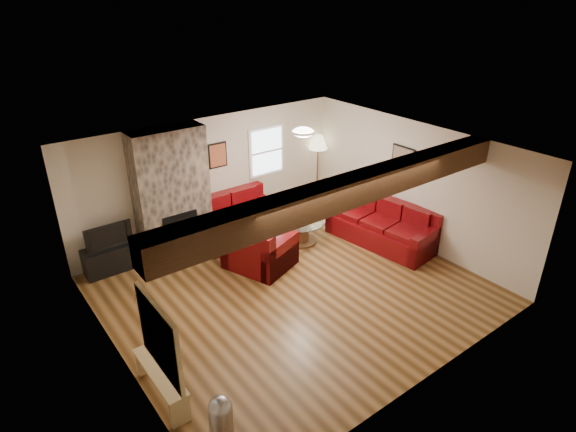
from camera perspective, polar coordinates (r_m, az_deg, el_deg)
name	(u,v)px	position (r m, az deg, el deg)	size (l,w,h in m)	color
room	(294,226)	(7.89, 0.67, -1.20)	(8.00, 8.00, 8.00)	#543516
oak_beam	(350,190)	(6.59, 7.39, 3.05)	(6.00, 0.36, 0.38)	#321C0F
chimney_breast	(172,194)	(9.41, -13.58, 2.53)	(1.40, 0.67, 2.50)	#363129
back_window	(267,151)	(10.53, -2.56, 7.69)	(0.90, 0.08, 1.10)	white
hatch_window	(160,337)	(5.45, -14.93, -13.71)	(0.08, 1.00, 0.90)	tan
ceiling_dome	(303,134)	(8.62, 1.80, 9.73)	(0.40, 0.40, 0.18)	#F3EBCE
artwork_back	(218,155)	(9.89, -8.34, 7.13)	(0.42, 0.06, 0.52)	black
artwork_right	(403,157)	(9.82, 13.47, 6.85)	(0.06, 0.55, 0.42)	black
sofa_three	(382,224)	(9.96, 11.05, -0.88)	(2.22, 0.93, 0.86)	#490507
loveseat	(237,217)	(10.02, -6.01, -0.17)	(1.73, 0.99, 0.92)	#490507
armchair_red	(260,244)	(8.99, -3.37, -3.33)	(1.13, 0.99, 0.91)	#490507
coffee_table	(301,231)	(9.89, 1.49, -1.79)	(1.01, 1.01, 0.53)	#4D2D18
tv_cabinet	(112,259)	(9.51, -20.17, -4.75)	(1.00, 0.40, 0.50)	black
television	(107,235)	(9.28, -20.63, -2.14)	(0.84, 0.11, 0.48)	black
floor_lamp	(318,146)	(11.22, 3.59, 8.26)	(0.43, 0.43, 1.69)	#AB8247
pine_bench	(162,384)	(6.72, -14.76, -18.69)	(0.27, 1.17, 0.44)	tan
pedal_bin	(221,421)	(6.01, -7.92, -22.91)	(0.28, 0.28, 0.70)	#A09FA4
coal_bucket	(205,246)	(9.67, -9.87, -3.47)	(0.34, 0.34, 0.32)	gray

